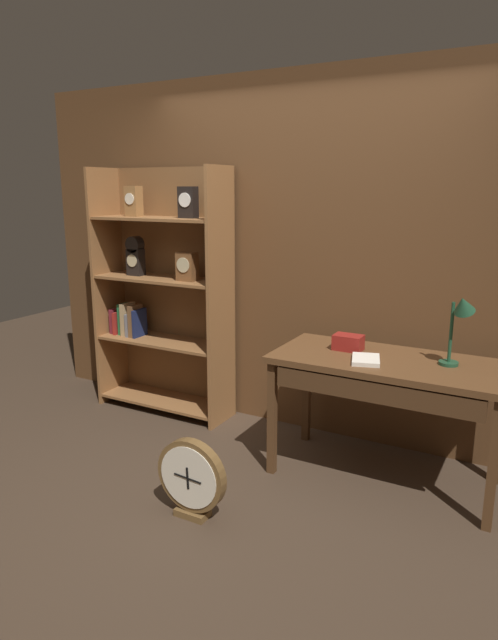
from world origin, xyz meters
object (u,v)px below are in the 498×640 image
toolbox_small (348,342)px  open_repair_manual (366,360)px  round_clock_large (191,478)px  workbench (387,374)px  desk_lamp (460,316)px  bookshelf (162,294)px

toolbox_small → open_repair_manual: toolbox_small is taller
round_clock_large → workbench: bearing=48.3°
workbench → toolbox_small: (-0.29, 0.10, 0.14)m
desk_lamp → open_repair_manual: 0.59m
bookshelf → open_repair_manual: bookshelf is taller
workbench → round_clock_large: bearing=-131.7°
desk_lamp → round_clock_large: 1.76m
desk_lamp → toolbox_small: size_ratio=2.45×
desk_lamp → workbench: bearing=-173.2°
open_repair_manual → toolbox_small: bearing=116.0°
toolbox_small → round_clock_large: 1.29m
toolbox_small → workbench: bearing=-18.8°
open_repair_manual → round_clock_large: (-0.71, -0.82, -0.56)m
workbench → desk_lamp: size_ratio=3.14×
toolbox_small → open_repair_manual: 0.26m
toolbox_small → bookshelf: bearing=172.4°
desk_lamp → toolbox_small: bearing=175.6°
workbench → open_repair_manual: bearing=-140.2°
open_repair_manual → round_clock_large: bearing=-147.7°
workbench → open_repair_manual: open_repair_manual is taller
round_clock_large → desk_lamp: bearing=38.8°
workbench → open_repair_manual: (-0.11, -0.09, 0.10)m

